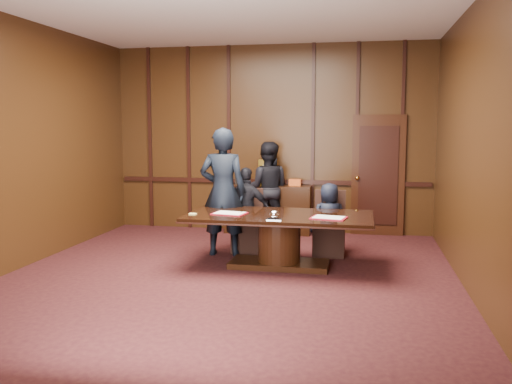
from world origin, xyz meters
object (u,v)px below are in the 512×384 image
signatory_left (247,210)px  signatory_right (329,220)px  witness_right (267,188)px  sideboard (268,207)px  witness_left (223,192)px  conference_table (279,232)px

signatory_left → signatory_right: bearing=-172.8°
signatory_right → witness_right: (-1.22, 1.45, 0.29)m
witness_right → signatory_left: bearing=83.9°
sideboard → witness_left: bearing=-101.7°
signatory_right → witness_right: witness_right is taller
signatory_left → signatory_right: size_ratio=1.19×
sideboard → conference_table: bearing=-76.4°
conference_table → witness_left: (-0.97, 0.55, 0.48)m
signatory_left → witness_right: witness_right is taller
conference_table → witness_right: (-0.57, 2.25, 0.35)m
sideboard → conference_table: sideboard is taller
conference_table → witness_left: size_ratio=1.33×
sideboard → signatory_right: (1.23, -1.61, 0.08)m
sideboard → witness_right: bearing=-86.3°
conference_table → witness_left: 1.21m
conference_table → witness_left: bearing=150.3°
signatory_right → witness_left: 1.69m
witness_left → sideboard: bearing=-106.4°
signatory_left → sideboard: bearing=-85.2°
witness_right → signatory_right: bearing=127.2°
conference_table → signatory_right: signatory_right is taller
signatory_right → witness_right: 1.92m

